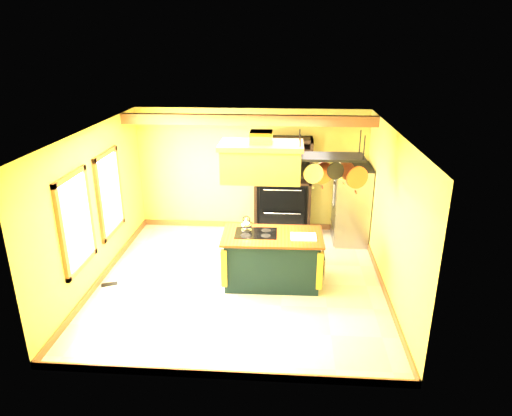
# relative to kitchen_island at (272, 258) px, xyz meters

# --- Properties ---
(floor) EXTENTS (5.00, 5.00, 0.00)m
(floor) POSITION_rel_kitchen_island_xyz_m (-0.56, -0.01, -0.47)
(floor) COLOR beige
(floor) RESTS_ON ground
(ceiling) EXTENTS (5.00, 5.00, 0.00)m
(ceiling) POSITION_rel_kitchen_island_xyz_m (-0.56, -0.01, 2.23)
(ceiling) COLOR white
(ceiling) RESTS_ON wall_back
(wall_back) EXTENTS (5.00, 0.02, 2.70)m
(wall_back) POSITION_rel_kitchen_island_xyz_m (-0.56, 2.49, 0.88)
(wall_back) COLOR gold
(wall_back) RESTS_ON floor
(wall_front) EXTENTS (5.00, 0.02, 2.70)m
(wall_front) POSITION_rel_kitchen_island_xyz_m (-0.56, -2.51, 0.88)
(wall_front) COLOR gold
(wall_front) RESTS_ON floor
(wall_left) EXTENTS (0.02, 5.00, 2.70)m
(wall_left) POSITION_rel_kitchen_island_xyz_m (-3.06, -0.01, 0.88)
(wall_left) COLOR gold
(wall_left) RESTS_ON floor
(wall_right) EXTENTS (0.02, 5.00, 2.70)m
(wall_right) POSITION_rel_kitchen_island_xyz_m (1.94, -0.01, 0.88)
(wall_right) COLOR gold
(wall_right) RESTS_ON floor
(ceiling_beam) EXTENTS (5.00, 0.15, 0.20)m
(ceiling_beam) POSITION_rel_kitchen_island_xyz_m (-0.56, 1.69, 2.12)
(ceiling_beam) COLOR brown
(ceiling_beam) RESTS_ON ceiling
(window_near) EXTENTS (0.06, 1.06, 1.56)m
(window_near) POSITION_rel_kitchen_island_xyz_m (-3.02, -0.81, 0.93)
(window_near) COLOR brown
(window_near) RESTS_ON wall_left
(window_far) EXTENTS (0.06, 1.06, 1.56)m
(window_far) POSITION_rel_kitchen_island_xyz_m (-3.02, 0.59, 0.93)
(window_far) COLOR brown
(window_far) RESTS_ON wall_left
(kitchen_island) EXTENTS (1.74, 0.98, 1.11)m
(kitchen_island) POSITION_rel_kitchen_island_xyz_m (0.00, 0.00, 0.00)
(kitchen_island) COLOR black
(kitchen_island) RESTS_ON floor
(range_hood) EXTENTS (1.34, 0.76, 0.80)m
(range_hood) POSITION_rel_kitchen_island_xyz_m (-0.20, -0.00, 1.76)
(range_hood) COLOR #B48D2D
(range_hood) RESTS_ON ceiling
(pot_rack) EXTENTS (1.19, 0.54, 0.88)m
(pot_rack) POSITION_rel_kitchen_island_xyz_m (0.92, -0.00, 1.71)
(pot_rack) COLOR black
(pot_rack) RESTS_ON ceiling
(refrigerator) EXTENTS (0.71, 0.83, 1.62)m
(refrigerator) POSITION_rel_kitchen_island_xyz_m (1.57, 1.89, 0.32)
(refrigerator) COLOR gray
(refrigerator) RESTS_ON floor
(hutch) EXTENTS (1.21, 0.55, 2.14)m
(hutch) POSITION_rel_kitchen_island_xyz_m (0.14, 2.26, 0.37)
(hutch) COLOR black
(hutch) RESTS_ON floor
(floor_register) EXTENTS (0.30, 0.21, 0.01)m
(floor_register) POSITION_rel_kitchen_island_xyz_m (-2.86, -0.29, -0.46)
(floor_register) COLOR black
(floor_register) RESTS_ON floor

